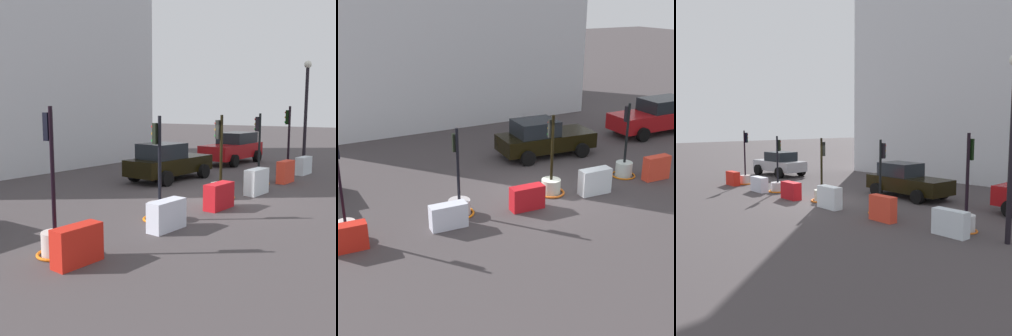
% 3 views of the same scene
% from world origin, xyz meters
% --- Properties ---
extents(ground_plane, '(120.00, 120.00, 0.00)m').
position_xyz_m(ground_plane, '(0.00, 0.00, 0.00)').
color(ground_plane, '#423B3D').
extents(traffic_light_0, '(0.81, 0.81, 3.09)m').
position_xyz_m(traffic_light_0, '(-6.98, -0.04, 0.48)').
color(traffic_light_0, beige).
rests_on(traffic_light_0, ground_plane).
extents(traffic_light_1, '(0.95, 0.95, 2.85)m').
position_xyz_m(traffic_light_1, '(-3.49, -0.15, 0.40)').
color(traffic_light_1, '#B4ACB0').
rests_on(traffic_light_1, ground_plane).
extents(traffic_light_2, '(0.99, 0.99, 2.84)m').
position_xyz_m(traffic_light_2, '(-0.01, -0.15, 0.40)').
color(traffic_light_2, silver).
rests_on(traffic_light_2, ground_plane).
extents(traffic_light_3, '(0.92, 0.92, 2.86)m').
position_xyz_m(traffic_light_3, '(3.39, -0.07, 0.45)').
color(traffic_light_3, silver).
rests_on(traffic_light_3, ground_plane).
extents(traffic_light_4, '(0.78, 0.78, 3.17)m').
position_xyz_m(traffic_light_4, '(7.00, -0.01, 0.58)').
color(traffic_light_4, silver).
rests_on(traffic_light_4, ground_plane).
extents(construction_barrier_0, '(1.05, 0.44, 0.78)m').
position_xyz_m(construction_barrier_0, '(-7.05, -0.80, 0.39)').
color(construction_barrier_0, red).
rests_on(construction_barrier_0, ground_plane).
extents(construction_barrier_1, '(1.15, 0.47, 0.77)m').
position_xyz_m(construction_barrier_1, '(-4.13, -0.85, 0.38)').
color(construction_barrier_1, silver).
rests_on(construction_barrier_1, ground_plane).
extents(construction_barrier_2, '(1.14, 0.48, 0.80)m').
position_xyz_m(construction_barrier_2, '(-1.39, -0.84, 0.40)').
color(construction_barrier_2, red).
rests_on(construction_barrier_2, ground_plane).
extents(construction_barrier_3, '(1.17, 0.49, 0.92)m').
position_xyz_m(construction_barrier_3, '(1.35, -0.88, 0.46)').
color(construction_barrier_3, white).
rests_on(construction_barrier_3, ground_plane).
extents(construction_barrier_4, '(1.07, 0.42, 0.92)m').
position_xyz_m(construction_barrier_4, '(4.24, -0.89, 0.46)').
color(construction_barrier_4, red).
rests_on(construction_barrier_4, ground_plane).
extents(construction_barrier_5, '(1.17, 0.44, 0.83)m').
position_xyz_m(construction_barrier_5, '(6.92, -0.80, 0.41)').
color(construction_barrier_5, silver).
rests_on(construction_barrier_5, ground_plane).
extents(car_silver_hatchback, '(3.99, 2.12, 1.60)m').
position_xyz_m(car_silver_hatchback, '(-8.83, 3.58, 0.80)').
color(car_silver_hatchback, '#A8A8AF').
rests_on(car_silver_hatchback, ground_plane).
extents(car_black_sedan, '(4.26, 2.26, 1.61)m').
position_xyz_m(car_black_sedan, '(1.95, 3.46, 0.78)').
color(car_black_sedan, black).
rests_on(car_black_sedan, ground_plane).
extents(building_main_facade, '(16.16, 10.13, 16.11)m').
position_xyz_m(building_main_facade, '(0.48, 14.02, 8.08)').
color(building_main_facade, silver).
rests_on(building_main_facade, ground_plane).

